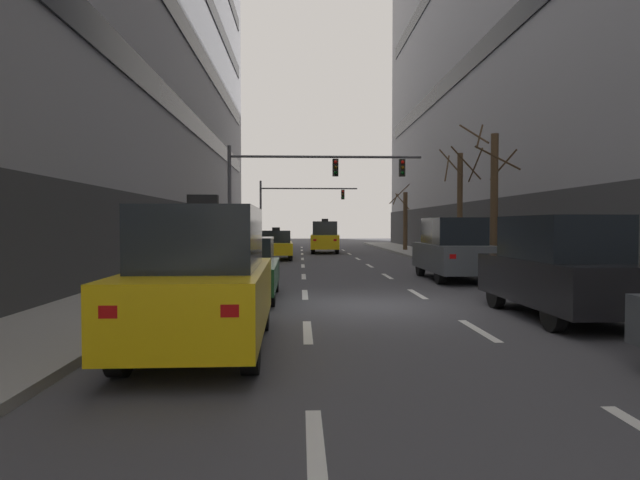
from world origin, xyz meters
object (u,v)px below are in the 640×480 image
(taxi_driving_1, at_px, (325,237))
(taxi_driving_0, at_px, (276,245))
(taxi_driving_3, at_px, (204,279))
(pedestrian_0, at_px, (463,242))
(street_tree_0, at_px, (405,219))
(street_tree_3, at_px, (494,199))
(traffic_signal_1, at_px, (292,202))
(car_driving_2, at_px, (242,269))
(traffic_signal_0, at_px, (301,179))
(car_parked_1, at_px, (559,267))
(car_parked_2, at_px, (453,249))
(street_tree_2, at_px, (460,204))

(taxi_driving_1, bearing_deg, taxi_driving_0, -115.19)
(taxi_driving_3, bearing_deg, pedestrian_0, 61.95)
(street_tree_0, bearing_deg, street_tree_3, -89.99)
(traffic_signal_1, distance_m, street_tree_3, 26.54)
(taxi_driving_1, distance_m, car_driving_2, 22.26)
(traffic_signal_0, distance_m, street_tree_0, 14.12)
(car_parked_1, xyz_separation_m, car_parked_2, (0.00, 7.54, 0.03))
(taxi_driving_0, bearing_deg, street_tree_3, -45.64)
(taxi_driving_3, distance_m, car_parked_2, 12.11)
(taxi_driving_1, bearing_deg, traffic_signal_0, -99.11)
(car_parked_1, height_order, car_parked_2, car_parked_2)
(traffic_signal_1, relative_size, pedestrian_0, 5.46)
(street_tree_3, height_order, pedestrian_0, street_tree_3)
(traffic_signal_0, distance_m, street_tree_2, 7.67)
(car_parked_1, xyz_separation_m, traffic_signal_1, (-6.07, 34.67, 2.88))
(taxi_driving_1, relative_size, pedestrian_0, 2.92)
(street_tree_0, relative_size, street_tree_3, 0.82)
(car_driving_2, height_order, pedestrian_0, pedestrian_0)
(taxi_driving_1, bearing_deg, pedestrian_0, -50.44)
(taxi_driving_1, relative_size, car_parked_2, 1.01)
(car_driving_2, distance_m, pedestrian_0, 16.98)
(traffic_signal_1, bearing_deg, street_tree_0, -44.43)
(traffic_signal_1, bearing_deg, traffic_signal_0, -87.85)
(taxi_driving_0, bearing_deg, traffic_signal_1, 87.69)
(car_parked_2, height_order, traffic_signal_1, traffic_signal_1)
(car_parked_1, distance_m, pedestrian_0, 16.94)
(car_parked_2, distance_m, pedestrian_0, 9.66)
(taxi_driving_3, distance_m, street_tree_2, 18.69)
(street_tree_3, bearing_deg, car_parked_2, -138.49)
(taxi_driving_0, distance_m, traffic_signal_1, 16.43)
(pedestrian_0, bearing_deg, car_parked_2, -109.84)
(street_tree_0, relative_size, street_tree_2, 0.89)
(traffic_signal_1, distance_m, street_tree_0, 11.65)
(car_driving_2, xyz_separation_m, pedestrian_0, (10.15, 13.61, 0.24))
(taxi_driving_0, relative_size, taxi_driving_3, 0.95)
(taxi_driving_1, bearing_deg, taxi_driving_3, -96.65)
(taxi_driving_0, height_order, traffic_signal_1, traffic_signal_1)
(traffic_signal_0, xyz_separation_m, street_tree_2, (7.51, -0.95, -1.24))
(car_driving_2, height_order, street_tree_0, street_tree_0)
(car_parked_2, bearing_deg, taxi_driving_0, 121.36)
(car_parked_2, xyz_separation_m, traffic_signal_1, (-6.07, 27.13, 2.86))
(traffic_signal_0, distance_m, pedestrian_0, 9.34)
(taxi_driving_1, xyz_separation_m, car_parked_1, (3.67, -25.03, -0.02))
(traffic_signal_1, bearing_deg, taxi_driving_1, -76.04)
(taxi_driving_0, distance_m, taxi_driving_1, 7.16)
(car_parked_1, height_order, street_tree_2, street_tree_2)
(street_tree_3, relative_size, pedestrian_0, 3.76)
(car_driving_2, height_order, taxi_driving_3, taxi_driving_3)
(taxi_driving_3, distance_m, pedestrian_0, 21.59)
(taxi_driving_3, xyz_separation_m, car_parked_1, (6.87, 2.44, -0.05))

